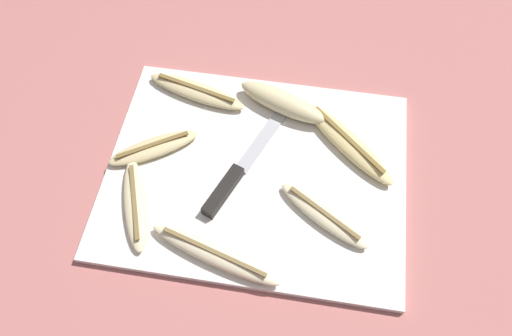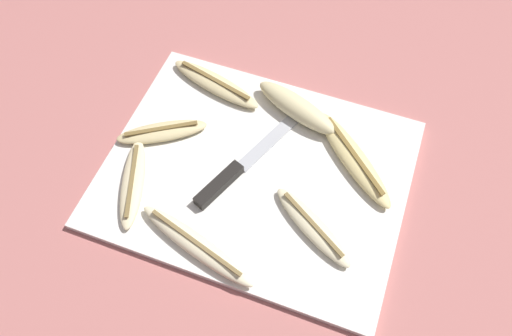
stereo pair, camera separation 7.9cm
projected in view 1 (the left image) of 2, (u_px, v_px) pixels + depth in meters
The scene contains 10 objects.
ground_plane at pixel (256, 175), 0.81m from camera, with size 4.00×4.00×0.00m, color #B76B66.
cutting_board at pixel (256, 173), 0.81m from camera, with size 0.48×0.38×0.01m.
knife at pixel (232, 180), 0.79m from camera, with size 0.10×0.22×0.02m.
banana_ripe_center at pixel (197, 91), 0.87m from camera, with size 0.19×0.08×0.02m.
banana_pale_long at pixel (324, 215), 0.75m from camera, with size 0.16×0.11×0.02m.
banana_cream_curved at pixel (135, 204), 0.76m from camera, with size 0.09×0.16×0.02m.
banana_golden_short at pixel (348, 143), 0.82m from camera, with size 0.18×0.17×0.02m.
banana_mellow_near at pixel (153, 148), 0.81m from camera, with size 0.15×0.11×0.02m.
banana_soft_right at pixel (283, 102), 0.85m from camera, with size 0.17×0.10×0.03m.
banana_bright_far at pixel (215, 254), 0.72m from camera, with size 0.21×0.09×0.02m.
Camera 1 is at (0.06, -0.40, 0.70)m, focal length 35.00 mm.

